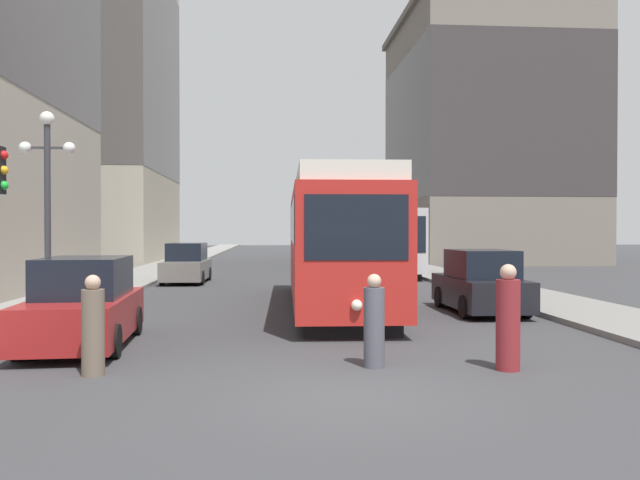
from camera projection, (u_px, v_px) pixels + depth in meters
name	position (u px, v px, depth m)	size (l,w,h in m)	color
ground_plane	(350.00, 397.00, 9.17)	(200.00, 200.00, 0.00)	#38383A
sidewalk_left	(181.00, 262.00, 48.45)	(3.14, 120.00, 0.15)	gray
sidewalk_right	(387.00, 261.00, 49.65)	(3.14, 120.00, 0.15)	gray
streetcar	(334.00, 240.00, 20.07)	(2.93, 13.07, 3.89)	black
transit_bus	(379.00, 239.00, 35.53)	(2.82, 11.37, 3.45)	black
parked_car_left_near	(84.00, 305.00, 13.26)	(2.08, 4.55, 1.82)	black
parked_car_left_mid	(187.00, 264.00, 29.58)	(1.96, 4.43, 1.82)	black
parked_car_right_far	(480.00, 284.00, 18.74)	(1.90, 4.26, 1.82)	black
pedestrian_crossing_near	(93.00, 329.00, 10.56)	(0.37, 0.37, 1.65)	#6B5B4C
pedestrian_crossing_far	(508.00, 321.00, 10.96)	(0.40, 0.40, 1.80)	maroon
pedestrian_on_sidewalk	(374.00, 324.00, 11.19)	(0.36, 0.36, 1.62)	#4C4C56
lamp_post_left_near	(47.00, 182.00, 16.61)	(1.41, 0.36, 5.29)	#333338
building_left_corner	(83.00, 80.00, 49.99)	(13.01, 17.52, 27.27)	#B2A893
building_right_corner	(484.00, 136.00, 51.23)	(13.42, 16.97, 19.28)	slate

